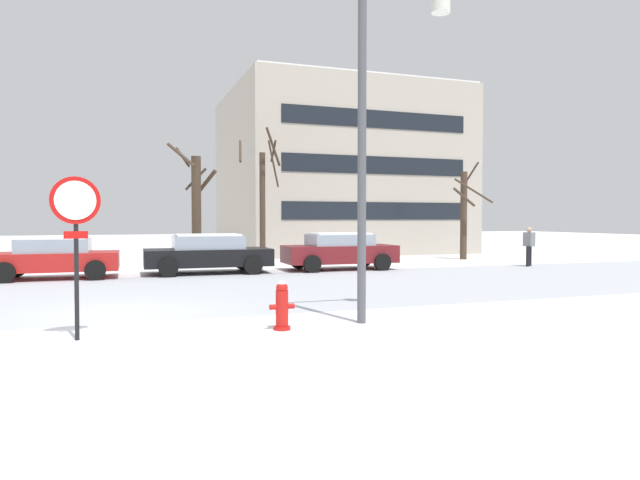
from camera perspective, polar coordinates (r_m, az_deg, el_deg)
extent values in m
plane|color=white|center=(12.06, -20.20, -7.20)|extent=(120.00, 120.00, 0.00)
cube|color=#B7BCC4|center=(15.26, -20.08, -5.24)|extent=(80.00, 8.47, 0.00)
cylinder|color=black|center=(9.80, -23.45, -2.96)|extent=(0.07, 0.20, 2.18)
cylinder|color=red|center=(9.77, -23.55, 3.71)|extent=(0.76, 0.11, 0.76)
cylinder|color=white|center=(9.76, -23.55, 3.71)|extent=(0.62, 0.10, 0.62)
cube|color=red|center=(9.77, -23.51, 0.48)|extent=(0.36, 0.07, 0.12)
cylinder|color=white|center=(9.78, -23.56, 4.00)|extent=(0.42, 0.08, 0.42)
cylinder|color=red|center=(9.94, -3.87, -8.89)|extent=(0.30, 0.30, 0.06)
cylinder|color=red|center=(9.88, -3.88, -6.93)|extent=(0.22, 0.22, 0.63)
sphere|color=red|center=(9.83, -3.88, -4.87)|extent=(0.21, 0.21, 0.21)
cylinder|color=red|center=(9.83, -4.78, -6.79)|extent=(0.12, 0.09, 0.09)
cylinder|color=red|center=(9.92, -2.98, -6.71)|extent=(0.12, 0.09, 0.09)
sphere|color=white|center=(9.82, -3.88, -4.56)|extent=(0.15, 0.15, 0.15)
cylinder|color=#4C4F54|center=(10.48, 4.27, 8.84)|extent=(0.16, 0.16, 6.31)
cylinder|color=silver|center=(11.89, 12.15, 22.14)|extent=(0.36, 0.36, 0.25)
cube|color=red|center=(20.02, -25.32, -1.97)|extent=(3.95, 1.86, 0.58)
cube|color=#8C99A8|center=(19.99, -25.34, -0.52)|extent=(2.19, 1.68, 0.43)
cube|color=white|center=(19.98, -25.35, 0.19)|extent=(1.99, 1.55, 0.06)
cylinder|color=black|center=(20.83, -21.53, -2.43)|extent=(0.64, 0.23, 0.64)
cylinder|color=black|center=(19.02, -21.83, -2.86)|extent=(0.64, 0.23, 0.64)
cylinder|color=black|center=(21.12, -28.43, -2.48)|extent=(0.64, 0.23, 0.64)
cylinder|color=black|center=(19.34, -29.38, -2.90)|extent=(0.64, 0.23, 0.64)
cube|color=black|center=(20.30, -11.28, -1.72)|extent=(4.41, 1.99, 0.60)
cube|color=#8C99A8|center=(20.27, -11.29, -0.23)|extent=(2.44, 1.79, 0.46)
cube|color=white|center=(20.26, -11.30, 0.51)|extent=(2.22, 1.66, 0.06)
cylinder|color=black|center=(21.49, -7.83, -2.16)|extent=(0.64, 0.23, 0.64)
cylinder|color=black|center=(19.60, -6.80, -2.57)|extent=(0.64, 0.23, 0.64)
cylinder|color=black|center=(21.16, -15.43, -2.29)|extent=(0.64, 0.23, 0.64)
cylinder|color=black|center=(19.23, -15.13, -2.72)|extent=(0.64, 0.23, 0.64)
cube|color=maroon|center=(21.38, 1.99, -1.42)|extent=(4.26, 1.84, 0.65)
cube|color=#8C99A8|center=(21.35, 1.99, 0.01)|extent=(2.36, 1.66, 0.42)
cube|color=white|center=(21.34, 1.99, 0.65)|extent=(2.14, 1.53, 0.06)
cylinder|color=black|center=(22.73, 4.45, -1.91)|extent=(0.64, 0.23, 0.64)
cylinder|color=black|center=(21.10, 6.33, -2.23)|extent=(0.64, 0.23, 0.64)
cylinder|color=black|center=(21.82, -2.21, -2.08)|extent=(0.64, 0.23, 0.64)
cylinder|color=black|center=(20.11, -0.80, -2.44)|extent=(0.64, 0.23, 0.64)
cylinder|color=black|center=(24.60, 20.50, -1.53)|extent=(0.14, 0.14, 0.81)
cylinder|color=black|center=(24.24, 20.31, -1.58)|extent=(0.14, 0.14, 0.81)
cube|color=slate|center=(24.39, 20.43, 0.07)|extent=(0.34, 0.44, 0.57)
sphere|color=tan|center=(24.38, 20.44, 0.99)|extent=(0.22, 0.22, 0.22)
cylinder|color=#423326|center=(23.53, -12.42, 2.86)|extent=(0.39, 0.39, 4.48)
cylinder|color=#423326|center=(23.99, -12.48, 6.05)|extent=(0.91, 0.19, 0.96)
cylinder|color=#423326|center=(23.42, -13.75, 8.17)|extent=(0.47, 1.18, 0.90)
cylinder|color=#423326|center=(24.00, -11.61, 5.58)|extent=(0.97, 0.99, 1.20)
cylinder|color=#423326|center=(23.15, -13.90, 8.36)|extent=(1.03, 1.40, 1.09)
cylinder|color=#423326|center=(27.62, 14.35, 2.41)|extent=(0.31, 0.31, 4.16)
cylinder|color=#423326|center=(26.81, 15.33, 4.83)|extent=(1.95, 0.31, 1.13)
cylinder|color=#423326|center=(28.04, 15.04, 6.47)|extent=(0.31, 0.98, 1.13)
cylinder|color=#423326|center=(27.16, 14.40, 4.24)|extent=(0.94, 0.66, 0.94)
cylinder|color=#423326|center=(24.53, -5.85, 3.24)|extent=(0.25, 0.25, 4.79)
cylinder|color=#423326|center=(24.45, -4.77, 9.40)|extent=(0.90, 0.91, 1.55)
cylinder|color=#423326|center=(24.79, -4.74, 8.97)|extent=(0.17, 1.05, 0.85)
cylinder|color=#423326|center=(24.68, -8.09, 8.94)|extent=(0.49, 1.92, 1.19)
cylinder|color=#423326|center=(24.43, -4.74, 7.68)|extent=(0.74, 0.93, 1.92)
cube|color=#B2A899|center=(34.43, 1.65, 6.73)|extent=(12.73, 11.61, 9.34)
cube|color=white|center=(35.12, 1.66, 14.42)|extent=(12.47, 11.38, 0.10)
cube|color=black|center=(28.97, 5.84, 2.95)|extent=(10.18, 0.04, 0.90)
cube|color=black|center=(29.10, 5.86, 7.55)|extent=(10.18, 0.04, 0.90)
cube|color=black|center=(29.41, 5.87, 12.09)|extent=(10.18, 0.04, 0.90)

